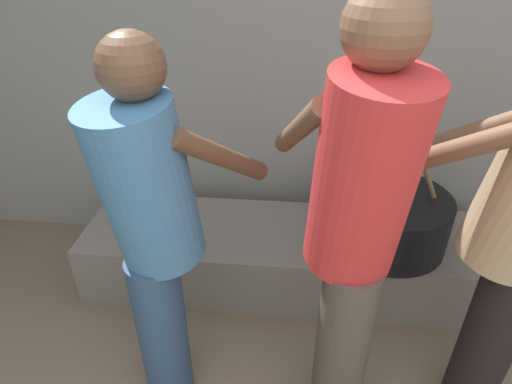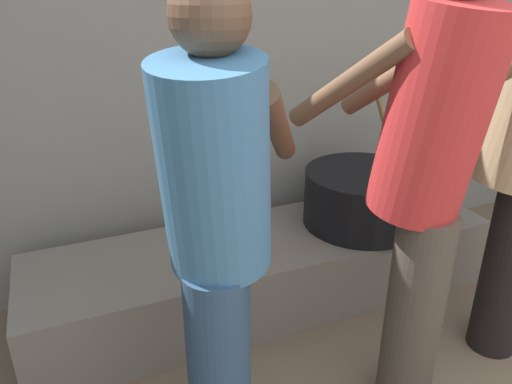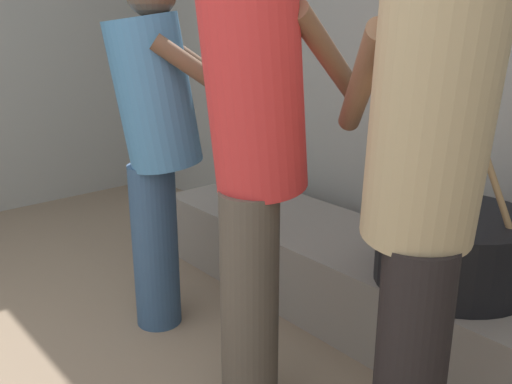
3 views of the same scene
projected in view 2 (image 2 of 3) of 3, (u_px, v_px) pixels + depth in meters
The scene contains 5 objects.
block_enclosure_rear at pixel (246, 44), 2.51m from camera, with size 5.64×0.20×2.39m, color gray.
hearth_ledge at pixel (267, 269), 2.45m from camera, with size 2.27×0.60×0.36m, color slate.
cooking_pot_main at pixel (363, 197), 2.47m from camera, with size 0.59×0.59×0.73m.
cook_in_blue_shirt at pixel (217, 225), 1.39m from camera, with size 0.62×0.71×1.54m.
cook_in_red_shirt at pixel (427, 168), 1.55m from camera, with size 0.49×0.74×1.67m.
Camera 2 is at (-0.96, 0.20, 1.52)m, focal length 34.54 mm.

